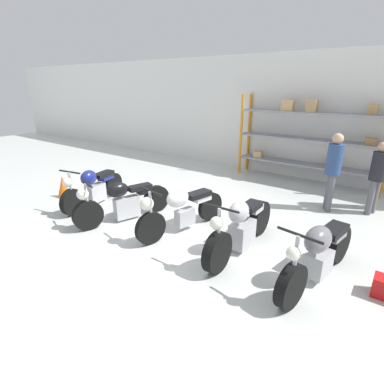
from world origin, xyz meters
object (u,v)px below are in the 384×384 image
person_near_rack (333,166)px  traffic_cone (63,187)px  motorcycle_grey (319,253)px  person_browsing (378,173)px  shelving_rack (309,136)px  motorcycle_white (181,208)px  motorcycle_black (123,201)px  motorcycle_blue (94,187)px  motorcycle_silver (241,227)px

person_near_rack → traffic_cone: size_ratio=3.16×
motorcycle_grey → person_browsing: (0.30, 3.23, 0.48)m
shelving_rack → motorcycle_white: shelving_rack is taller
motorcycle_white → motorcycle_grey: 2.55m
motorcycle_black → motorcycle_white: (1.29, 0.31, 0.06)m
motorcycle_black → traffic_cone: size_ratio=3.77×
motorcycle_white → person_browsing: (2.84, 3.14, 0.45)m
motorcycle_black → traffic_cone: 2.29m
shelving_rack → motorcycle_blue: 5.97m
motorcycle_blue → motorcycle_white: bearing=81.3°
shelving_rack → person_browsing: 2.46m
traffic_cone → motorcycle_blue: bearing=8.6°
traffic_cone → motorcycle_grey: bearing=1.7°
motorcycle_black → motorcycle_white: size_ratio=1.00×
shelving_rack → person_near_rack: size_ratio=2.31×
motorcycle_black → motorcycle_blue: bearing=-81.5°
shelving_rack → person_browsing: size_ratio=2.51×
motorcycle_white → person_browsing: person_browsing is taller
motorcycle_black → person_browsing: bearing=147.1°
motorcycle_blue → traffic_cone: size_ratio=3.55×
motorcycle_black → motorcycle_grey: 3.84m
motorcycle_grey → traffic_cone: motorcycle_grey is taller
motorcycle_blue → motorcycle_silver: motorcycle_silver is taller
motorcycle_black → motorcycle_silver: bearing=115.1°
shelving_rack → motorcycle_silver: (0.31, -4.61, -0.91)m
person_near_rack → motorcycle_blue: bearing=8.0°
motorcycle_silver → traffic_cone: motorcycle_silver is taller
motorcycle_black → motorcycle_silver: 2.57m
shelving_rack → motorcycle_white: size_ratio=1.93×
motorcycle_black → traffic_cone: motorcycle_black is taller
motorcycle_black → motorcycle_white: bearing=120.7°
motorcycle_silver → person_near_rack: (0.77, 2.76, 0.60)m
motorcycle_blue → person_near_rack: size_ratio=1.12×
motorcycle_silver → person_browsing: person_browsing is taller
motorcycle_white → shelving_rack: bearing=-179.6°
motorcycle_blue → person_browsing: 6.31m
motorcycle_black → person_browsing: person_browsing is taller
person_browsing → person_near_rack: 0.89m
shelving_rack → motorcycle_silver: 4.71m
motorcycle_blue → traffic_cone: 1.06m
motorcycle_blue → motorcycle_grey: bearing=79.1°
motorcycle_silver → person_browsing: (1.59, 3.10, 0.50)m
person_browsing → traffic_cone: (-6.42, -3.41, -0.66)m
shelving_rack → person_browsing: shelving_rack is taller
motorcycle_black → motorcycle_silver: (2.54, 0.34, 0.01)m
motorcycle_grey → traffic_cone: (-6.12, -0.18, -0.18)m
motorcycle_silver → motorcycle_blue: bearing=-88.1°
motorcycle_blue → traffic_cone: (-1.04, -0.16, -0.15)m
motorcycle_black → person_browsing: 5.41m
shelving_rack → traffic_cone: shelving_rack is taller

